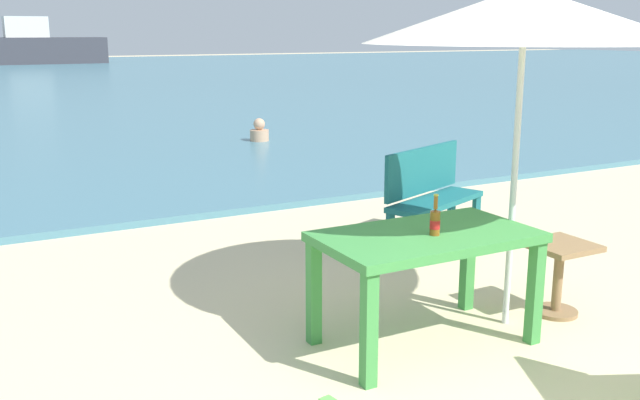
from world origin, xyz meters
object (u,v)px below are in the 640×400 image
at_px(side_table_wood, 559,268).
at_px(patio_umbrella, 525,15).
at_px(bench_teal_center, 430,191).
at_px(beer_bottle_amber, 435,221).
at_px(swimmer_person, 259,132).
at_px(picnic_table_green, 426,249).
at_px(boat_tanker, 38,47).

bearing_deg(side_table_wood, patio_umbrella, 174.54).
height_order(side_table_wood, bench_teal_center, bench_teal_center).
relative_size(beer_bottle_amber, patio_umbrella, 0.12).
relative_size(patio_umbrella, side_table_wood, 4.26).
bearing_deg(swimmer_person, side_table_wood, -98.54).
relative_size(bench_teal_center, swimmer_person, 3.04).
distance_m(picnic_table_green, patio_umbrella, 1.63).
xyz_separation_m(picnic_table_green, patio_umbrella, (0.71, -0.01, 1.47)).
xyz_separation_m(patio_umbrella, boat_tanker, (2.36, 43.62, -1.03)).
height_order(beer_bottle_amber, boat_tanker, boat_tanker).
height_order(picnic_table_green, beer_bottle_amber, beer_bottle_amber).
bearing_deg(side_table_wood, bench_teal_center, 83.75).
distance_m(picnic_table_green, bench_teal_center, 2.23).
bearing_deg(side_table_wood, beer_bottle_amber, -179.15).
bearing_deg(patio_umbrella, side_table_wood, -5.46).
height_order(patio_umbrella, boat_tanker, boat_tanker).
relative_size(picnic_table_green, swimmer_person, 3.41).
height_order(beer_bottle_amber, bench_teal_center, beer_bottle_amber).
bearing_deg(patio_umbrella, swimmer_person, 78.45).
height_order(beer_bottle_amber, side_table_wood, beer_bottle_amber).
bearing_deg(boat_tanker, picnic_table_green, -94.02).
distance_m(patio_umbrella, side_table_wood, 1.82).
bearing_deg(bench_teal_center, beer_bottle_amber, -126.14).
bearing_deg(picnic_table_green, bench_teal_center, 52.58).
height_order(picnic_table_green, swimmer_person, picnic_table_green).
bearing_deg(boat_tanker, beer_bottle_amber, -94.00).
xyz_separation_m(picnic_table_green, side_table_wood, (1.15, -0.05, -0.30)).
bearing_deg(side_table_wood, swimmer_person, 81.46).
distance_m(patio_umbrella, boat_tanker, 43.69).
distance_m(beer_bottle_amber, swimmer_person, 8.72).
bearing_deg(beer_bottle_amber, swimmer_person, 74.00).
distance_m(beer_bottle_amber, bench_teal_center, 2.30).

